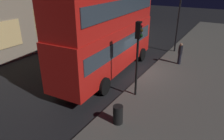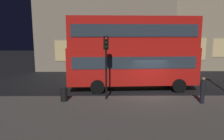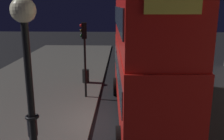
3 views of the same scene
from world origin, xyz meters
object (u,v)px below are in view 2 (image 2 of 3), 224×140
(double_decker_bus, at_px, (132,50))
(pedestrian, at_px, (203,90))
(litter_bin, at_px, (64,94))
(traffic_light_near_kerb, at_px, (106,55))

(double_decker_bus, height_order, pedestrian, double_decker_bus)
(double_decker_bus, relative_size, pedestrian, 6.14)
(double_decker_bus, relative_size, litter_bin, 11.50)
(litter_bin, bearing_deg, double_decker_bus, 35.84)
(traffic_light_near_kerb, bearing_deg, pedestrian, -14.48)
(double_decker_bus, height_order, litter_bin, double_decker_bus)
(double_decker_bus, distance_m, traffic_light_near_kerb, 3.66)
(traffic_light_near_kerb, height_order, litter_bin, traffic_light_near_kerb)
(litter_bin, bearing_deg, traffic_light_near_kerb, 7.65)
(double_decker_bus, bearing_deg, litter_bin, -146.93)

